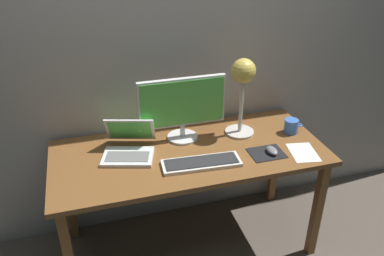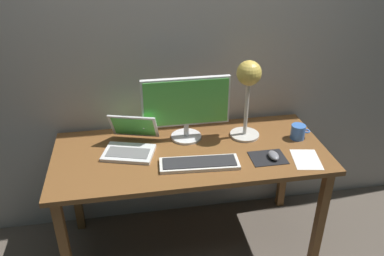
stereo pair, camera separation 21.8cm
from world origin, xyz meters
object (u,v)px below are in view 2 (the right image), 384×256
object	(u,v)px
coffee_mug	(298,132)
laptop	(131,140)
monitor	(186,105)
desk_lamp	(248,83)
mouse	(274,155)
keyboard_main	(199,163)

from	to	relation	value
coffee_mug	laptop	bearing A→B (deg)	176.95
monitor	coffee_mug	size ratio (longest dim) A/B	4.31
desk_lamp	coffee_mug	size ratio (longest dim) A/B	4.01
monitor	desk_lamp	xyz separation A→B (m)	(0.36, -0.04, 0.13)
desk_lamp	mouse	xyz separation A→B (m)	(0.09, -0.28, -0.33)
laptop	coffee_mug	bearing A→B (deg)	-3.05
mouse	monitor	bearing A→B (deg)	144.87
keyboard_main	coffee_mug	xyz separation A→B (m)	(0.66, 0.19, 0.03)
laptop	desk_lamp	size ratio (longest dim) A/B	0.74
laptop	mouse	bearing A→B (deg)	-17.42
keyboard_main	mouse	bearing A→B (deg)	-0.41
laptop	mouse	world-z (taller)	laptop
keyboard_main	laptop	distance (m)	0.44
monitor	laptop	world-z (taller)	monitor
desk_lamp	coffee_mug	distance (m)	0.45
monitor	mouse	xyz separation A→B (m)	(0.45, -0.32, -0.20)
monitor	coffee_mug	bearing A→B (deg)	-10.24
keyboard_main	coffee_mug	size ratio (longest dim) A/B	3.66
laptop	keyboard_main	bearing A→B (deg)	-34.02
laptop	coffee_mug	size ratio (longest dim) A/B	2.98
keyboard_main	desk_lamp	world-z (taller)	desk_lamp
keyboard_main	laptop	bearing A→B (deg)	145.98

